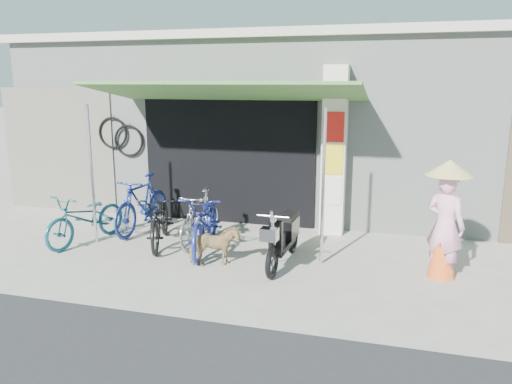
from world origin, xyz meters
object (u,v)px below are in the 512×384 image
(bike_teal, at_px, (86,218))
(street_dog, at_px, (214,246))
(nun, at_px, (446,220))
(bike_navy, at_px, (206,222))
(bike_blue, at_px, (142,204))
(bike_silver, at_px, (201,217))
(moped, at_px, (284,238))
(bike_black, at_px, (161,219))

(bike_teal, xyz_separation_m, street_dog, (2.49, -0.47, -0.13))
(bike_teal, xyz_separation_m, nun, (5.74, -0.00, 0.40))
(bike_teal, bearing_deg, bike_navy, 18.22)
(bike_teal, height_order, street_dog, bike_teal)
(bike_blue, height_order, bike_silver, bike_blue)
(bike_teal, xyz_separation_m, moped, (3.47, -0.10, -0.03))
(bike_silver, bearing_deg, bike_blue, 166.63)
(bike_silver, bearing_deg, bike_black, -157.76)
(bike_blue, bearing_deg, bike_black, -38.09)
(bike_teal, distance_m, nun, 5.76)
(bike_teal, xyz_separation_m, bike_black, (1.26, 0.26, 0.00))
(bike_teal, height_order, bike_navy, bike_navy)
(bike_navy, bearing_deg, bike_teal, 173.98)
(bike_blue, relative_size, bike_black, 1.03)
(bike_teal, bearing_deg, street_dog, 3.02)
(bike_blue, xyz_separation_m, nun, (5.15, -0.87, 0.31))
(bike_silver, height_order, moped, bike_silver)
(bike_silver, distance_m, nun, 3.89)
(moped, height_order, nun, nun)
(bike_silver, bearing_deg, nun, -3.85)
(bike_black, bearing_deg, moped, -27.35)
(bike_black, xyz_separation_m, street_dog, (1.23, -0.73, -0.13))
(bike_teal, bearing_deg, nun, 13.77)
(bike_teal, relative_size, moped, 1.04)
(bike_teal, xyz_separation_m, bike_silver, (1.90, 0.47, 0.02))
(bike_blue, distance_m, bike_silver, 1.36)
(bike_black, relative_size, nun, 1.00)
(bike_blue, bearing_deg, bike_teal, -120.28)
(bike_silver, relative_size, nun, 0.91)
(bike_teal, distance_m, bike_black, 1.29)
(bike_teal, bearing_deg, bike_blue, 69.32)
(bike_teal, relative_size, bike_navy, 0.91)
(bike_navy, bearing_deg, street_dog, -70.42)
(moped, xyz_separation_m, nun, (2.27, 0.10, 0.42))
(street_dog, relative_size, nun, 0.44)
(street_dog, height_order, moped, moped)
(street_dog, relative_size, moped, 0.45)
(bike_navy, distance_m, nun, 3.64)
(moped, distance_m, nun, 2.31)
(bike_silver, height_order, nun, nun)
(bike_teal, bearing_deg, bike_black, 25.23)
(bike_navy, relative_size, street_dog, 2.52)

